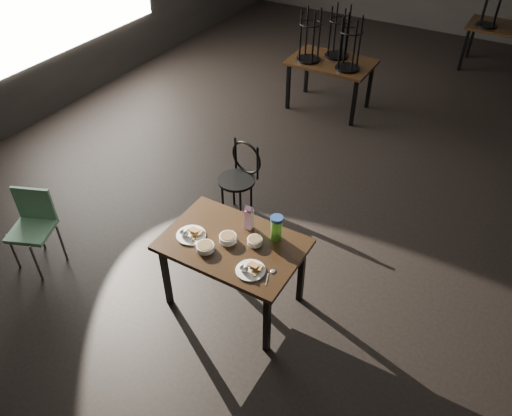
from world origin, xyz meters
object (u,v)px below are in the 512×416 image
Objects in this scene: bentwood_chair at (240,174)px; school_chair at (33,222)px; juice_carton at (249,218)px; main_table at (233,249)px; water_bottle at (277,228)px.

school_chair is (-1.33, -1.68, -0.01)m from bentwood_chair.
bentwood_chair is (-0.67, 0.94, -0.35)m from juice_carton.
school_chair is at bearing -165.84° from main_table.
water_bottle is at bearing -0.46° from juice_carton.
bentwood_chair is at bearing 125.54° from juice_carton.
water_bottle reaches higher than main_table.
bentwood_chair reaches higher than main_table.
water_bottle is (0.30, 0.24, 0.20)m from main_table.
main_table is 2.05m from school_chair.
bentwood_chair is at bearing 134.99° from water_bottle.
main_table is 0.31m from juice_carton.
water_bottle is at bearing 38.62° from main_table.
bentwood_chair is 2.14m from school_chair.
juice_carton reaches higher than school_chair.
juice_carton reaches higher than water_bottle.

